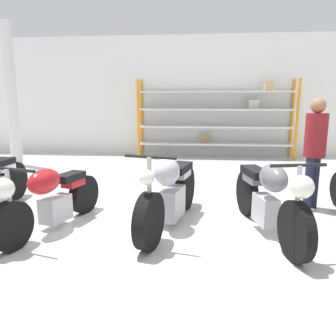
{
  "coord_description": "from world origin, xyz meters",
  "views": [
    {
      "loc": [
        0.44,
        -4.24,
        1.64
      ],
      "look_at": [
        0.0,
        0.4,
        0.7
      ],
      "focal_mm": 35.0,
      "sensor_mm": 36.0,
      "label": 1
    }
  ],
  "objects_px": {
    "motorcycle_silver": "(170,193)",
    "person_browsing": "(315,145)",
    "shelving_rack": "(218,117)",
    "motorcycle_grey": "(269,197)",
    "motorcycle_red": "(50,198)"
  },
  "relations": [
    {
      "from": "motorcycle_silver",
      "to": "person_browsing",
      "type": "bearing_deg",
      "value": 125.88
    },
    {
      "from": "shelving_rack",
      "to": "person_browsing",
      "type": "relative_size",
      "value": 2.72
    },
    {
      "from": "motorcycle_silver",
      "to": "person_browsing",
      "type": "xyz_separation_m",
      "value": [
        2.11,
        0.89,
        0.55
      ]
    },
    {
      "from": "motorcycle_grey",
      "to": "person_browsing",
      "type": "relative_size",
      "value": 1.23
    },
    {
      "from": "motorcycle_red",
      "to": "motorcycle_grey",
      "type": "xyz_separation_m",
      "value": [
        2.77,
        0.11,
        0.06
      ]
    },
    {
      "from": "shelving_rack",
      "to": "motorcycle_grey",
      "type": "xyz_separation_m",
      "value": [
        0.32,
        -5.89,
        -0.7
      ]
    },
    {
      "from": "motorcycle_grey",
      "to": "motorcycle_red",
      "type": "bearing_deg",
      "value": -99.62
    },
    {
      "from": "motorcycle_grey",
      "to": "person_browsing",
      "type": "bearing_deg",
      "value": 129.56
    },
    {
      "from": "motorcycle_red",
      "to": "person_browsing",
      "type": "distance_m",
      "value": 3.88
    },
    {
      "from": "shelving_rack",
      "to": "motorcycle_grey",
      "type": "distance_m",
      "value": 5.94
    },
    {
      "from": "person_browsing",
      "to": "shelving_rack",
      "type": "bearing_deg",
      "value": -31.82
    },
    {
      "from": "motorcycle_silver",
      "to": "person_browsing",
      "type": "height_order",
      "value": "person_browsing"
    },
    {
      "from": "person_browsing",
      "to": "motorcycle_silver",
      "type": "bearing_deg",
      "value": 67.13
    },
    {
      "from": "motorcycle_grey",
      "to": "person_browsing",
      "type": "height_order",
      "value": "person_browsing"
    },
    {
      "from": "motorcycle_grey",
      "to": "person_browsing",
      "type": "distance_m",
      "value": 1.49
    }
  ]
}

